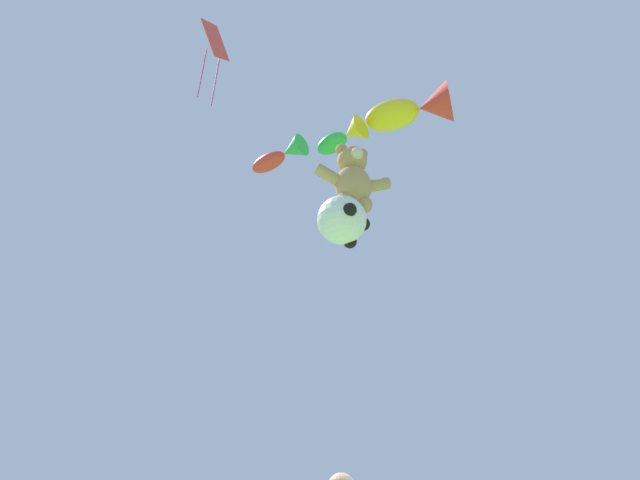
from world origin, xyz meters
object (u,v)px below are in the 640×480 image
Objects in this scene: fish_kite_crimson at (280,156)px; diamond_kite at (215,46)px; fish_kite_goldfin at (413,110)px; teddy_bear_kite at (353,178)px; soccer_ball_kite at (342,220)px; fish_kite_emerald at (343,138)px.

diamond_kite reaches higher than fish_kite_crimson.
fish_kite_goldfin is 5.45m from diamond_kite.
diamond_kite reaches higher than teddy_bear_kite.
soccer_ball_kite is at bearing 11.18° from diamond_kite.
fish_kite_emerald is at bearing 144.79° from fish_kite_goldfin.
fish_kite_crimson is (-1.27, 2.46, 2.55)m from teddy_bear_kite.
fish_kite_goldfin is (2.13, -0.06, 4.12)m from soccer_ball_kite.
teddy_bear_kite is 1.19× the size of fish_kite_emerald.
soccer_ball_kite is at bearing -68.97° from fish_kite_crimson.
diamond_kite is at bearing -173.82° from fish_kite_goldfin.
fish_kite_emerald reaches higher than teddy_bear_kite.
fish_kite_crimson is (-3.08, 2.56, -0.25)m from fish_kite_goldfin.
fish_kite_goldfin is at bearing -1.71° from soccer_ball_kite.
soccer_ball_kite is at bearing 178.29° from fish_kite_goldfin.
diamond_kite is (-3.29, -0.65, 3.86)m from soccer_ball_kite.
soccer_ball_kite is 0.48× the size of fish_kite_goldfin.
diamond_kite is (-5.41, -0.59, -0.26)m from fish_kite_goldfin.
diamond_kite is at bearing -126.51° from fish_kite_crimson.
soccer_ball_kite is at bearing -174.38° from teddy_bear_kite.
teddy_bear_kite is at bearing -62.73° from fish_kite_crimson.
fish_kite_crimson reaches higher than teddy_bear_kite.
fish_kite_emerald is at bearing 80.54° from teddy_bear_kite.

